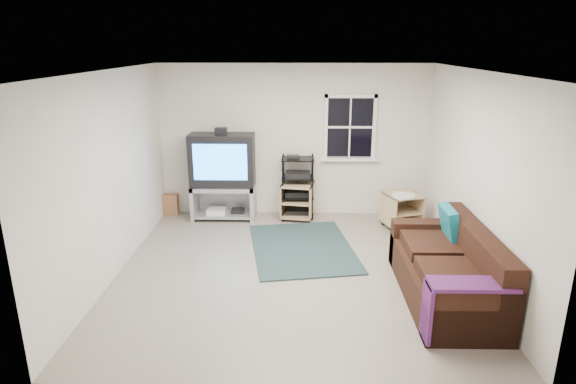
{
  "coord_description": "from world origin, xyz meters",
  "views": [
    {
      "loc": [
        0.07,
        -5.84,
        2.91
      ],
      "look_at": [
        -0.06,
        0.4,
        0.97
      ],
      "focal_mm": 30.0,
      "sensor_mm": 36.0,
      "label": 1
    }
  ],
  "objects_px": {
    "side_table_right": "(401,208)",
    "sofa": "(449,272)",
    "tv_unit": "(223,169)",
    "av_rack": "(298,191)",
    "side_table_left": "(298,199)"
  },
  "relations": [
    {
      "from": "tv_unit",
      "to": "side_table_right",
      "type": "height_order",
      "value": "tv_unit"
    },
    {
      "from": "av_rack",
      "to": "side_table_left",
      "type": "xyz_separation_m",
      "value": [
        0.01,
        -0.02,
        -0.14
      ]
    },
    {
      "from": "av_rack",
      "to": "sofa",
      "type": "distance_m",
      "value": 3.3
    },
    {
      "from": "side_table_left",
      "to": "sofa",
      "type": "height_order",
      "value": "sofa"
    },
    {
      "from": "av_rack",
      "to": "side_table_right",
      "type": "relative_size",
      "value": 1.64
    },
    {
      "from": "tv_unit",
      "to": "side_table_left",
      "type": "distance_m",
      "value": 1.39
    },
    {
      "from": "tv_unit",
      "to": "av_rack",
      "type": "xyz_separation_m",
      "value": [
        1.27,
        0.07,
        -0.39
      ]
    },
    {
      "from": "tv_unit",
      "to": "sofa",
      "type": "distance_m",
      "value": 4.11
    },
    {
      "from": "tv_unit",
      "to": "av_rack",
      "type": "relative_size",
      "value": 1.45
    },
    {
      "from": "av_rack",
      "to": "side_table_left",
      "type": "distance_m",
      "value": 0.14
    },
    {
      "from": "side_table_right",
      "to": "sofa",
      "type": "xyz_separation_m",
      "value": [
        0.1,
        -2.3,
        -0.0
      ]
    },
    {
      "from": "sofa",
      "to": "side_table_right",
      "type": "bearing_deg",
      "value": 92.39
    },
    {
      "from": "av_rack",
      "to": "side_table_left",
      "type": "height_order",
      "value": "av_rack"
    },
    {
      "from": "sofa",
      "to": "tv_unit",
      "type": "bearing_deg",
      "value": 138.58
    },
    {
      "from": "tv_unit",
      "to": "av_rack",
      "type": "bearing_deg",
      "value": 3.23
    }
  ]
}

